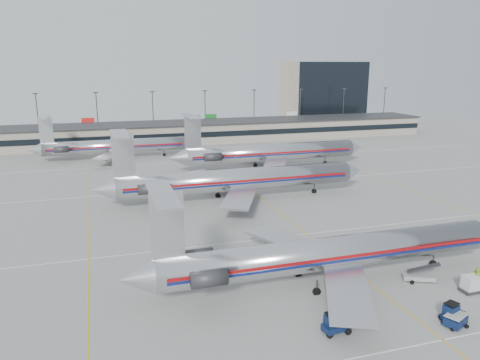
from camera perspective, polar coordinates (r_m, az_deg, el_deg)
name	(u,v)px	position (r m, az deg, el deg)	size (l,w,h in m)	color
ground	(342,261)	(60.22, 12.28, -9.62)	(260.00, 260.00, 0.00)	gray
apron_markings	(307,234)	(68.41, 8.16, -6.53)	(160.00, 0.15, 0.02)	silver
terminal	(188,132)	(149.80, -6.38, 5.86)	(162.00, 17.00, 6.25)	gray
light_mast_row	(179,111)	(162.88, -7.39, 8.39)	(163.60, 0.40, 15.28)	#38383D
distant_building	(322,93)	(197.80, 9.97, 10.37)	(30.00, 20.00, 25.00)	tan
jet_foreground	(324,253)	(52.89, 10.25, -8.81)	(45.85, 27.00, 12.00)	silver
jet_second_row	(233,180)	(83.31, -0.86, 0.05)	(50.19, 29.55, 13.14)	silver
jet_third_row	(268,152)	(109.77, 3.42, 3.39)	(48.19, 29.64, 13.18)	silver
jet_back_row	(113,146)	(125.33, -15.25, 4.01)	(42.29, 26.01, 11.56)	silver
tug_left	(335,324)	(44.90, 11.48, -16.84)	(2.63, 1.51, 2.05)	#0A1839
tug_center	(452,313)	(50.09, 24.45, -14.53)	(2.63, 1.90, 1.93)	#0A1839
cart_inner	(456,320)	(49.47, 24.79, -15.24)	(2.54, 2.21, 1.21)	#0A1839
uld_container	(470,284)	(56.62, 26.27, -11.32)	(1.78, 1.49, 1.87)	#2D2D30
belt_loader	(419,276)	(57.33, 21.02, -10.88)	(4.11, 2.55, 2.12)	gray
ramp_worker_far	(476,276)	(58.87, 26.86, -10.42)	(0.93, 0.72, 1.91)	#9EC312
cone_left	(326,326)	(45.75, 10.43, -17.08)	(0.44, 0.44, 0.60)	#CB5806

